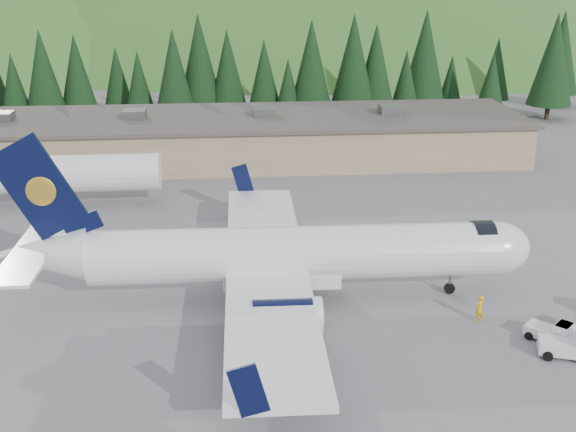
% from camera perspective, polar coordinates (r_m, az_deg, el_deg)
% --- Properties ---
extents(ground, '(600.00, 600.00, 0.00)m').
position_cam_1_polar(ground, '(51.20, 0.59, -6.48)').
color(ground, slate).
extents(airliner, '(36.63, 34.30, 12.19)m').
position_cam_1_polar(airliner, '(49.79, -0.63, -3.16)').
color(airliner, white).
rests_on(airliner, ground).
extents(second_airliner, '(27.50, 11.00, 10.05)m').
position_cam_1_polar(second_airliner, '(73.31, -20.99, 3.13)').
color(second_airliner, white).
rests_on(second_airliner, ground).
extents(baggage_tug_b, '(2.84, 2.91, 1.45)m').
position_cam_1_polar(baggage_tug_b, '(48.34, 20.17, -8.62)').
color(baggage_tug_b, silver).
rests_on(baggage_tug_b, ground).
extents(terminal_building, '(71.00, 17.00, 6.10)m').
position_cam_1_polar(terminal_building, '(86.08, -5.21, 6.20)').
color(terminal_building, '#907359').
rests_on(terminal_building, ground).
extents(baggage_tug_d, '(3.45, 2.65, 1.66)m').
position_cam_1_polar(baggage_tug_d, '(47.00, 21.46, -9.50)').
color(baggage_tug_d, silver).
rests_on(baggage_tug_d, ground).
extents(ramp_worker, '(0.80, 0.73, 1.84)m').
position_cam_1_polar(ramp_worker, '(49.35, 14.88, -7.07)').
color(ramp_worker, '#E4A908').
rests_on(ramp_worker, ground).
extents(tree_line, '(114.39, 15.81, 14.39)m').
position_cam_1_polar(tree_line, '(106.92, -3.70, 11.62)').
color(tree_line, black).
rests_on(tree_line, ground).
extents(hills, '(614.00, 330.00, 300.00)m').
position_cam_1_polar(hills, '(280.21, 7.31, -2.58)').
color(hills, '#336120').
rests_on(hills, ground).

